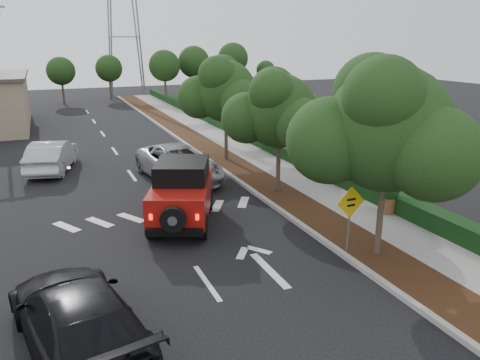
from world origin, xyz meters
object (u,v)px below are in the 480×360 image
silver_suv_ahead (178,163)px  red_jeep (182,192)px  black_suv_oncoming (78,317)px  speed_hump_sign (350,210)px

silver_suv_ahead → red_jeep: bearing=-110.7°
red_jeep → silver_suv_ahead: 5.69m
black_suv_oncoming → red_jeep: bearing=-133.9°
silver_suv_ahead → black_suv_oncoming: (-5.66, -12.14, -0.03)m
red_jeep → speed_hump_sign: size_ratio=2.17×
speed_hump_sign → silver_suv_ahead: bearing=102.9°
silver_suv_ahead → speed_hump_sign: size_ratio=2.72×
red_jeep → silver_suv_ahead: bearing=99.2°
silver_suv_ahead → black_suv_oncoming: silver_suv_ahead is taller
red_jeep → silver_suv_ahead: size_ratio=0.80×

